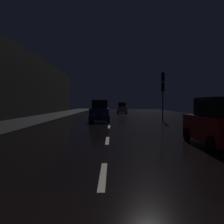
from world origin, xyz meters
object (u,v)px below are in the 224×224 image
Objects in this scene: car_approaching_headlights at (99,112)px; car_parked_right_near at (216,123)px; car_distant_taillights at (121,108)px; streetlamp_overhead at (2,32)px; traffic_light_far_right at (162,86)px.

car_parked_right_near is at bearing 23.45° from car_approaching_headlights.
car_parked_right_near reaches higher than car_distant_taillights.
streetlamp_overhead is 2.15× the size of car_distant_taillights.
streetlamp_overhead is 10.95m from car_parked_right_near.
traffic_light_far_right is 18.27m from car_distant_taillights.
car_parked_right_near is (5.58, -12.86, -0.04)m from car_approaching_headlights.
car_approaching_headlights is at bearing 171.09° from car_distant_taillights.
car_distant_taillights is (2.95, 18.86, -0.08)m from car_approaching_headlights.
traffic_light_far_right is at bearing 48.40° from streetlamp_overhead.
streetlamp_overhead is at bearing -34.17° from traffic_light_far_right.
traffic_light_far_right is at bearing -169.09° from car_distant_taillights.
traffic_light_far_right is at bearing -3.27° from car_parked_right_near.
car_distant_taillights is at bearing 4.73° from car_parked_right_near.
streetlamp_overhead reaches higher than traffic_light_far_right.
car_approaching_headlights reaches higher than car_distant_taillights.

